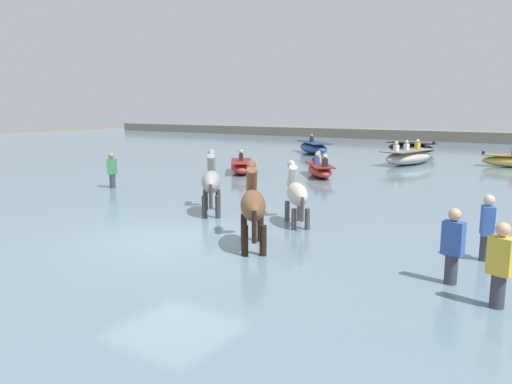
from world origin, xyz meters
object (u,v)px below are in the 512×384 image
(horse_lead_grey, at_px, (211,183))
(person_wading_mid, at_px, (452,255))
(person_spectator_far, at_px, (486,236))
(horse_trailing_pinto, at_px, (297,195))
(boat_distant_west, at_px, (409,157))
(boat_mid_channel, at_px, (313,148))
(boat_near_starboard, at_px, (320,170))
(person_onlooker_left, at_px, (112,175))
(horse_flank_bay, at_px, (253,207))
(boat_far_offshore, at_px, (411,148))
(boat_distant_east, at_px, (241,167))
(person_onlooker_right, at_px, (499,275))

(horse_lead_grey, height_order, person_wading_mid, horse_lead_grey)
(person_spectator_far, relative_size, person_wading_mid, 1.00)
(horse_trailing_pinto, distance_m, boat_distant_west, 14.17)
(boat_mid_channel, xyz_separation_m, person_spectator_far, (12.25, -17.37, 0.12))
(boat_distant_west, bearing_deg, person_spectator_far, -68.94)
(boat_near_starboard, relative_size, person_onlooker_left, 1.66)
(horse_flank_bay, xyz_separation_m, person_onlooker_left, (-8.20, 3.44, -0.36))
(horse_flank_bay, distance_m, boat_far_offshore, 22.95)
(boat_distant_west, bearing_deg, person_wading_mid, -71.70)
(boat_near_starboard, relative_size, person_wading_mid, 1.66)
(boat_distant_east, height_order, person_spectator_far, person_spectator_far)
(horse_trailing_pinto, relative_size, boat_near_starboard, 0.69)
(horse_lead_grey, distance_m, horse_flank_bay, 3.39)
(person_onlooker_right, xyz_separation_m, person_onlooker_left, (-12.76, 4.08, 0.00))
(boat_distant_west, relative_size, person_onlooker_right, 2.33)
(horse_lead_grey, distance_m, person_spectator_far, 6.78)
(boat_near_starboard, bearing_deg, person_spectator_far, -48.51)
(horse_trailing_pinto, bearing_deg, boat_distant_east, 132.98)
(person_spectator_far, distance_m, person_onlooker_right, 2.31)
(boat_near_starboard, bearing_deg, person_onlooker_right, -53.34)
(person_spectator_far, distance_m, person_wading_mid, 1.64)
(horse_flank_bay, bearing_deg, horse_lead_grey, 142.59)
(boat_distant_west, bearing_deg, horse_flank_bay, -84.44)
(boat_mid_channel, height_order, boat_far_offshore, boat_mid_channel)
(boat_distant_west, height_order, person_onlooker_left, person_onlooker_left)
(boat_far_offshore, relative_size, person_onlooker_right, 1.97)
(horse_flank_bay, bearing_deg, person_spectator_far, 21.67)
(person_spectator_far, bearing_deg, boat_far_offshore, 109.26)
(boat_far_offshore, bearing_deg, boat_near_starboard, -90.54)
(boat_distant_west, bearing_deg, person_onlooker_right, -70.05)
(boat_distant_west, bearing_deg, boat_near_starboard, -106.39)
(horse_trailing_pinto, bearing_deg, person_spectator_far, -7.79)
(boat_near_starboard, distance_m, person_spectator_far, 11.30)
(horse_lead_grey, height_order, person_onlooker_left, horse_lead_grey)
(horse_lead_grey, xyz_separation_m, horse_flank_bay, (2.69, -2.06, 0.02))
(horse_flank_bay, height_order, person_wading_mid, horse_flank_bay)
(boat_mid_channel, distance_m, person_onlooker_left, 15.55)
(horse_flank_bay, xyz_separation_m, boat_near_starboard, (-3.42, 10.08, -0.56))
(person_onlooker_left, bearing_deg, horse_trailing_pinto, -8.80)
(boat_distant_east, height_order, boat_far_offshore, boat_distant_east)
(horse_lead_grey, relative_size, horse_flank_bay, 0.99)
(person_onlooker_left, bearing_deg, boat_near_starboard, 54.23)
(boat_distant_west, relative_size, boat_near_starboard, 1.40)
(person_onlooker_left, bearing_deg, person_spectator_far, -8.44)
(boat_far_offshore, height_order, person_onlooker_left, person_onlooker_left)
(boat_near_starboard, bearing_deg, boat_mid_channel, 118.17)
(horse_trailing_pinto, distance_m, boat_near_starboard, 8.52)
(horse_lead_grey, distance_m, horse_trailing_pinto, 2.49)
(boat_distant_east, bearing_deg, horse_trailing_pinto, -47.02)
(horse_flank_bay, distance_m, person_onlooker_left, 8.90)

